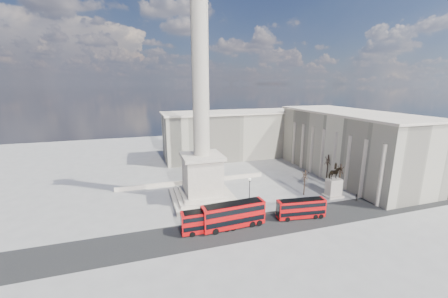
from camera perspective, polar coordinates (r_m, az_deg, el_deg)
name	(u,v)px	position (r m, az deg, el deg)	size (l,w,h in m)	color
ground	(208,208)	(60.84, -3.35, -12.20)	(180.00, 180.00, 0.00)	gray
asphalt_road	(247,227)	(53.78, 4.77, -15.87)	(120.00, 9.00, 0.01)	#272727
nelsons_column	(202,145)	(61.23, -4.67, 0.76)	(14.00, 14.00, 49.85)	beige
balustrade_wall	(193,182)	(75.06, -6.39, -6.73)	(40.00, 0.60, 1.10)	beige
building_east	(349,144)	(87.62, 24.57, 1.01)	(19.00, 46.00, 18.60)	beige
building_northeast	(234,134)	(100.62, 2.03, 3.10)	(51.00, 17.00, 16.60)	beige
red_bus_a	(210,220)	(51.40, -2.91, -14.52)	(10.40, 2.66, 4.20)	red
red_bus_b	(234,215)	(52.45, 2.04, -13.48)	(12.10, 3.44, 4.85)	red
red_bus_c	(301,208)	(58.04, 15.75, -11.77)	(9.91, 3.41, 3.94)	red
red_bus_d	(398,192)	(74.98, 32.43, -7.58)	(10.08, 3.41, 4.01)	red
victorian_lamp	(250,189)	(61.26, 5.33, -8.32)	(0.53, 0.53, 6.21)	black
equestrian_statue	(334,185)	(70.28, 21.85, -6.98)	(4.08, 3.06, 8.47)	beige
bare_tree_near	(341,169)	(73.29, 23.06, -3.79)	(1.73, 1.73, 7.57)	#332319
bare_tree_mid	(305,174)	(68.54, 16.52, -5.07)	(1.74, 1.74, 6.60)	#332319
bare_tree_far	(328,159)	(79.95, 20.83, -2.05)	(1.92, 1.92, 7.86)	#332319
pedestrian_walking	(277,209)	(59.32, 10.90, -12.13)	(0.68, 0.45, 1.87)	black
pedestrian_standing	(356,198)	(70.78, 25.77, -9.07)	(0.80, 0.62, 1.65)	black
pedestrian_crossing	(258,210)	(58.75, 7.13, -12.42)	(0.90, 0.38, 1.54)	black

